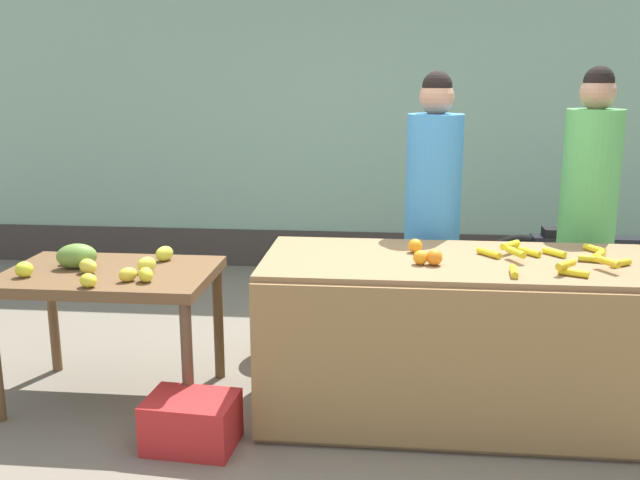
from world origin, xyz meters
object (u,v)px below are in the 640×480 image
Objects in this scene: vendor_woman_blue_shirt at (432,222)px; vendor_woman_green_shirt at (587,220)px; produce_crate at (192,422)px; parked_motorcycle at (584,268)px; produce_sack at (277,319)px.

vendor_woman_blue_shirt is 0.98× the size of vendor_woman_green_shirt.
vendor_woman_green_shirt is 2.65m from produce_crate.
vendor_woman_blue_shirt is 1.63m from parked_motorcycle.
produce_crate is at bearing -101.49° from produce_sack.
produce_sack is (-0.98, 0.00, -0.67)m from vendor_woman_blue_shirt.
vendor_woman_blue_shirt is 1.88m from produce_crate.
produce_crate is at bearing -149.65° from vendor_woman_green_shirt.
vendor_woman_blue_shirt is 3.53× the size of produce_sack.
produce_crate is 0.84× the size of produce_sack.
vendor_woman_green_shirt is at bearing -105.96° from parked_motorcycle.
vendor_woman_blue_shirt reaches higher than produce_sack.
vendor_woman_blue_shirt is at bearing -174.71° from vendor_woman_green_shirt.
vendor_woman_blue_shirt reaches higher than produce_crate.
vendor_woman_blue_shirt is 1.15× the size of parked_motorcycle.
parked_motorcycle is 3.26m from produce_crate.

